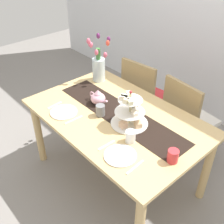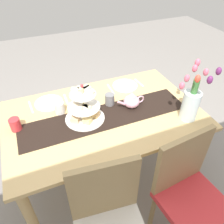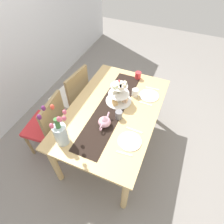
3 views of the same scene
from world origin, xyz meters
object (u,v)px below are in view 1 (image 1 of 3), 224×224
Objects in this scene: dinner_plate_left at (64,112)px; fork_right at (107,145)px; tiered_cake_stand at (130,113)px; mug_white_text at (130,137)px; mug_grey at (100,110)px; mug_orange at (173,156)px; tulip_vase at (99,66)px; dinner_plate_right at (120,155)px; chair_left at (143,94)px; fork_left at (55,105)px; knife_right at (135,167)px; chair_right at (186,117)px; dining_table at (116,125)px; teapot at (98,98)px; knife_left at (74,120)px.

fork_right is (0.56, 0.00, -0.00)m from dinner_plate_left.
tiered_cake_stand is 3.20× the size of mug_white_text.
dinner_plate_left is 0.32m from mug_grey.
mug_grey is at bearing -178.32° from mug_orange.
dinner_plate_left is 2.42× the size of mug_orange.
tulip_vase reaches higher than tiered_cake_stand.
tiered_cake_stand is 0.39m from dinner_plate_right.
mug_grey is 0.41m from mug_white_text.
chair_left is at bearing 90.37° from dinner_plate_left.
fork_right is at bearing -76.31° from tiered_cake_stand.
tulip_vase is at bearing 100.06° from fork_left.
chair_right is at bearing 105.50° from knife_right.
chair_left is 1.04m from dinner_plate_left.
mug_orange is at bearing 61.36° from knife_right.
knife_right is at bearing -74.50° from chair_right.
tiered_cake_stand is 1.32× the size of dinner_plate_right.
dining_table is at bearing -26.36° from tulip_vase.
teapot is 0.82m from knife_right.
dinner_plate_left is at bearing -89.63° from chair_left.
mug_white_text is (0.89, -0.43, -0.11)m from tulip_vase.
teapot reaches higher than mug_white_text.
mug_orange reaches higher than knife_left.
teapot is 0.32m from dinner_plate_left.
fork_right is at bearing -33.07° from teapot.
chair_left is at bearing 106.84° from mug_grey.
chair_left is at bearing 82.24° from fork_left.
dinner_plate_right reaches higher than knife_right.
mug_grey is (0.49, -0.38, -0.11)m from tulip_vase.
knife_right is (1.10, -0.59, -0.15)m from tulip_vase.
fork_left is (-0.47, -0.31, 0.11)m from dining_table.
mug_grey is at bearing 173.09° from mug_white_text.
mug_grey is (-0.46, 0.21, 0.05)m from dinner_plate_right.
mug_orange is at bearing -62.59° from chair_right.
mug_orange is (0.41, -0.79, 0.28)m from chair_right.
teapot is at bearing 158.06° from knife_right.
tulip_vase reaches higher than fork_left.
chair_left is 0.89m from mug_grey.
dining_table is at bearing 154.81° from mug_white_text.
chair_left reaches higher than mug_grey.
dinner_plate_left is 2.42× the size of mug_white_text.
dining_table is at bearing -64.71° from chair_left.
tiered_cake_stand is (-0.08, -0.71, 0.33)m from chair_right.
tulip_vase is 1.95× the size of dinner_plate_left.
mug_orange is (0.97, 0.23, 0.04)m from dinner_plate_left.
mug_orange is (0.27, 0.23, 0.04)m from dinner_plate_right.
chair_right is 5.35× the size of knife_right.
chair_right is 0.90m from mug_white_text.
dining_table is at bearing 59.06° from knife_left.
mug_orange is at bearing 40.38° from dinner_plate_right.
tiered_cake_stand reaches higher than fork_left.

